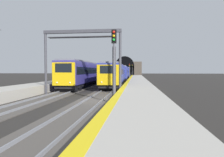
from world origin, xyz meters
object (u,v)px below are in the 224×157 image
(train_adjacent_platform, at_px, (104,72))
(railway_signal_near, at_px, (114,60))
(train_main_approaching, at_px, (122,72))
(railway_signal_far, at_px, (132,69))
(railway_signal_mid, at_px, (130,70))
(overhead_signal_gantry, at_px, (82,46))

(train_adjacent_platform, distance_m, railway_signal_near, 36.47)
(train_main_approaching, height_order, train_adjacent_platform, train_adjacent_platform)
(railway_signal_far, bearing_deg, train_adjacent_platform, -9.58)
(train_adjacent_platform, xyz_separation_m, railway_signal_mid, (2.34, -6.72, 0.38))
(railway_signal_mid, height_order, railway_signal_far, railway_signal_far)
(railway_signal_mid, bearing_deg, overhead_signal_gantry, -7.61)
(train_main_approaching, distance_m, overhead_signal_gantry, 30.43)
(train_adjacent_platform, xyz_separation_m, overhead_signal_gantry, (-29.65, -2.45, 3.12))
(train_adjacent_platform, bearing_deg, railway_signal_mid, 108.56)
(railway_signal_near, height_order, overhead_signal_gantry, overhead_signal_gantry)
(railway_signal_far, bearing_deg, railway_signal_near, 0.00)
(train_main_approaching, bearing_deg, railway_signal_far, 176.06)
(train_adjacent_platform, relative_size, railway_signal_near, 10.02)
(railway_signal_near, xyz_separation_m, overhead_signal_gantry, (6.17, 4.27, 1.93))
(railway_signal_near, height_order, railway_signal_mid, railway_signal_near)
(railway_signal_far, relative_size, overhead_signal_gantry, 0.63)
(train_adjacent_platform, relative_size, railway_signal_far, 10.58)
(overhead_signal_gantry, bearing_deg, railway_signal_far, -3.52)
(train_adjacent_platform, relative_size, overhead_signal_gantry, 6.62)
(overhead_signal_gantry, bearing_deg, train_main_approaching, -4.64)
(train_main_approaching, xyz_separation_m, train_adjacent_platform, (-0.51, 4.89, 0.17))
(train_main_approaching, height_order, railway_signal_far, railway_signal_far)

